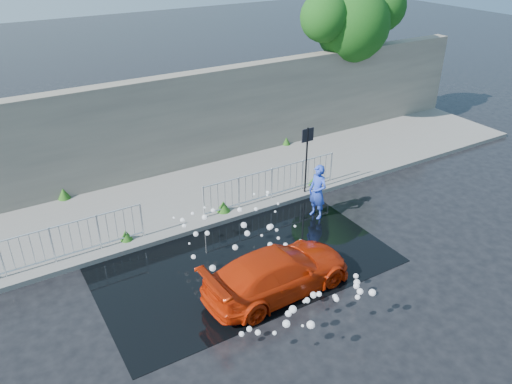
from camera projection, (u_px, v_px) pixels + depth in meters
ground at (244, 285)px, 13.00m from camera, size 90.00×90.00×0.00m
pavement at (170, 201)px, 16.74m from camera, size 30.00×4.00×0.15m
curb at (195, 229)px, 15.23m from camera, size 30.00×0.25×0.16m
retaining_wall at (141, 130)px, 17.53m from camera, size 30.00×0.60×3.50m
puddle at (241, 259)px, 13.98m from camera, size 8.00×5.00×0.01m
sign_post at (307, 150)px, 16.42m from camera, size 0.45×0.06×2.50m
tree at (354, 20)px, 20.66m from camera, size 5.06×3.13×6.27m
railing_left at (52, 244)px, 13.37m from camera, size 5.05×0.05×1.10m
railing_right at (272, 182)px, 16.54m from camera, size 5.05×0.05×1.10m
weeds at (164, 203)px, 16.12m from camera, size 12.17×3.93×0.38m
water_spray at (271, 261)px, 12.76m from camera, size 3.67×5.66×0.98m
red_car at (278, 272)px, 12.55m from camera, size 4.05×1.80×1.15m
person at (318, 192)px, 15.62m from camera, size 0.53×0.71×1.78m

